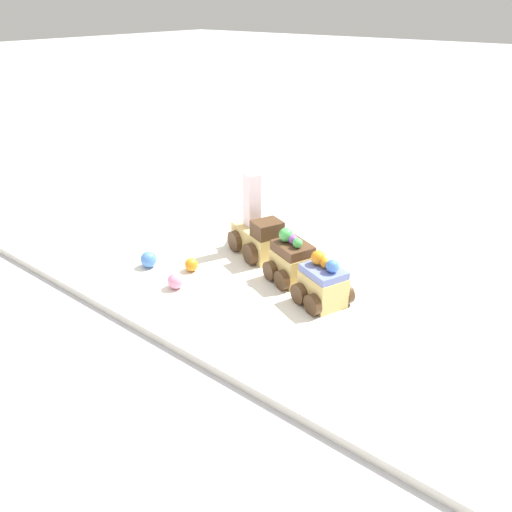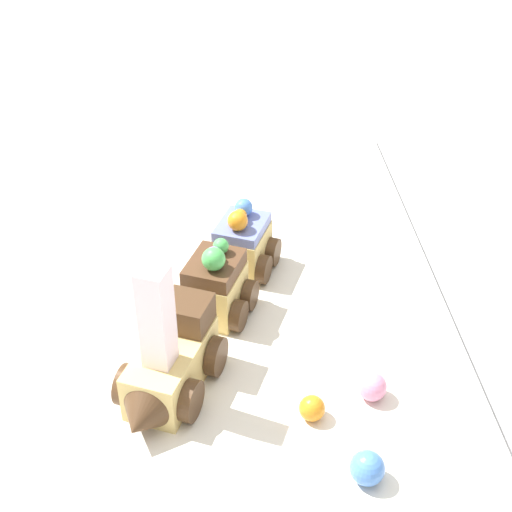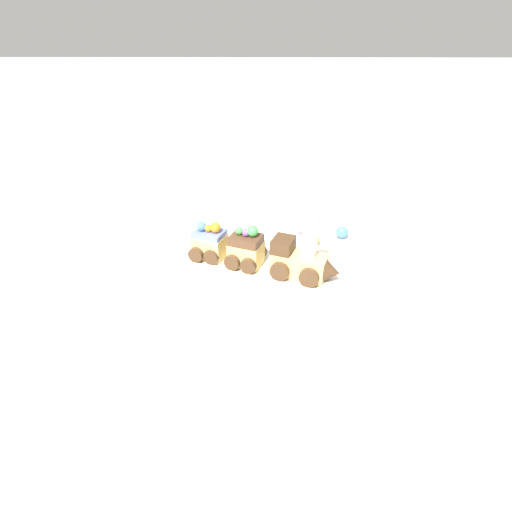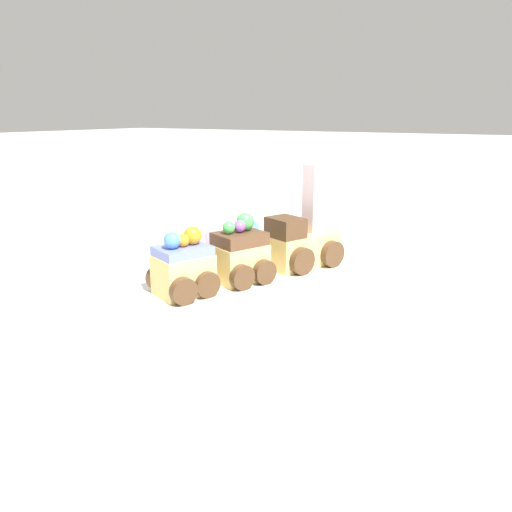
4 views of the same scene
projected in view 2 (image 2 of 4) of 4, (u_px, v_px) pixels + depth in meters
ground_plane at (217, 349)px, 0.65m from camera, size 10.00×10.00×0.00m
display_board at (217, 344)px, 0.65m from camera, size 0.83×0.44×0.01m
cake_train_locomotive at (168, 362)px, 0.57m from camera, size 0.13×0.09×0.13m
cake_car_chocolate at (215, 287)px, 0.66m from camera, size 0.08×0.08×0.08m
cake_car_blueberry at (242, 245)px, 0.72m from camera, size 0.08×0.08×0.07m
gumball_orange at (312, 408)px, 0.56m from camera, size 0.02×0.02×0.02m
gumball_blue at (367, 468)px, 0.51m from camera, size 0.03×0.03×0.03m
gumball_pink at (372, 387)px, 0.58m from camera, size 0.02×0.02×0.02m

